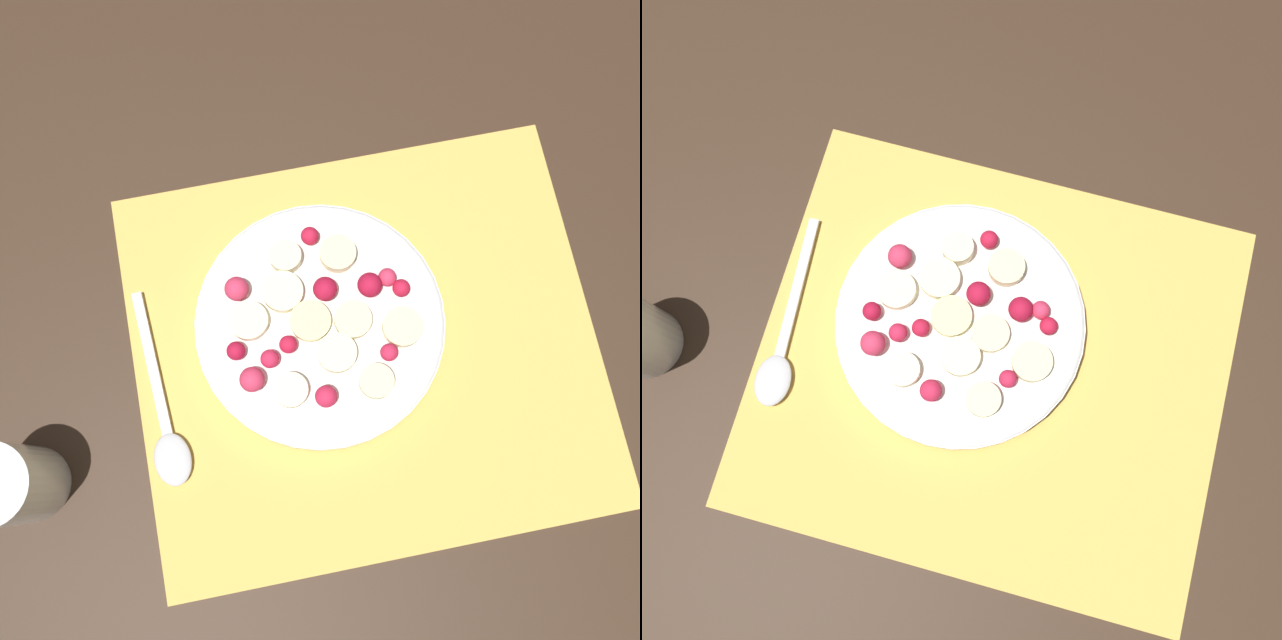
{
  "view_description": "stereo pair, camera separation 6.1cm",
  "coord_description": "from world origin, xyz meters",
  "views": [
    {
      "loc": [
        0.06,
        0.11,
        0.63
      ],
      "look_at": [
        0.04,
        -0.02,
        0.04
      ],
      "focal_mm": 40.0,
      "sensor_mm": 36.0,
      "label": 1
    },
    {
      "loc": [
        0.0,
        0.1,
        0.63
      ],
      "look_at": [
        0.04,
        -0.02,
        0.04
      ],
      "focal_mm": 40.0,
      "sensor_mm": 36.0,
      "label": 2
    }
  ],
  "objects": [
    {
      "name": "ground_plane",
      "position": [
        0.0,
        0.0,
        0.0
      ],
      "size": [
        3.0,
        3.0,
        0.0
      ],
      "primitive_type": "plane",
      "color": "#382619"
    },
    {
      "name": "fruit_bowl",
      "position": [
        0.04,
        -0.03,
        0.02
      ],
      "size": [
        0.22,
        0.22,
        0.05
      ],
      "color": "white",
      "rests_on": "placemat"
    },
    {
      "name": "placemat",
      "position": [
        0.0,
        0.0,
        0.0
      ],
      "size": [
        0.41,
        0.36,
        0.01
      ],
      "color": "#E0B251",
      "rests_on": "ground_plane"
    },
    {
      "name": "spoon",
      "position": [
        0.18,
        0.04,
        0.01
      ],
      "size": [
        0.03,
        0.18,
        0.01
      ],
      "rotation": [
        0.0,
        0.0,
        1.64
      ],
      "color": "silver",
      "rests_on": "placemat"
    }
  ]
}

